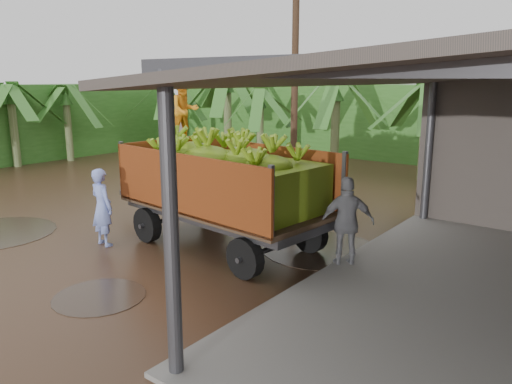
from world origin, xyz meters
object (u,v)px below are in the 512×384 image
banana_trailer (225,184)px  man_grey (347,223)px  man_blue (102,207)px  utility_pole (295,79)px

banana_trailer → man_grey: banana_trailer is taller
man_blue → utility_pole: size_ratio=0.24×
man_blue → banana_trailer: bearing=-139.5°
banana_trailer → man_blue: banana_trailer is taller
banana_trailer → man_grey: size_ratio=3.66×
man_grey → banana_trailer: bearing=-28.5°
banana_trailer → man_blue: size_ratio=3.83×
banana_trailer → man_grey: 2.98m
man_blue → man_grey: 5.71m
man_grey → utility_pole: bearing=-87.4°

